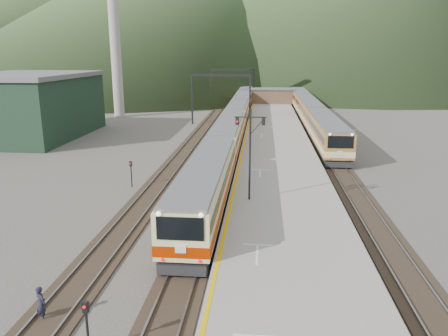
# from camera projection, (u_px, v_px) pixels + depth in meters

# --- Properties ---
(track_main) EXTENTS (2.60, 200.00, 0.23)m
(track_main) POSITION_uv_depth(u_px,v_px,m) (232.00, 142.00, 56.07)
(track_main) COLOR black
(track_main) RESTS_ON ground
(track_far) EXTENTS (2.60, 200.00, 0.23)m
(track_far) POSITION_uv_depth(u_px,v_px,m) (193.00, 142.00, 56.50)
(track_far) COLOR black
(track_far) RESTS_ON ground
(track_second) EXTENTS (2.60, 200.00, 0.23)m
(track_second) POSITION_uv_depth(u_px,v_px,m) (322.00, 144.00, 55.08)
(track_second) COLOR black
(track_second) RESTS_ON ground
(platform) EXTENTS (8.00, 100.00, 1.00)m
(platform) POSITION_uv_depth(u_px,v_px,m) (276.00, 143.00, 53.55)
(platform) COLOR gray
(platform) RESTS_ON ground
(gantry_near) EXTENTS (9.55, 0.25, 8.00)m
(gantry_near) POSITION_uv_depth(u_px,v_px,m) (221.00, 89.00, 69.36)
(gantry_near) COLOR black
(gantry_near) RESTS_ON ground
(gantry_far) EXTENTS (9.55, 0.25, 8.00)m
(gantry_far) POSITION_uv_depth(u_px,v_px,m) (232.00, 80.00, 93.43)
(gantry_far) COLOR black
(gantry_far) RESTS_ON ground
(warehouse) EXTENTS (14.50, 20.50, 8.60)m
(warehouse) POSITION_uv_depth(u_px,v_px,m) (28.00, 105.00, 59.34)
(warehouse) COLOR black
(warehouse) RESTS_ON ground
(smokestack) EXTENTS (1.80, 1.80, 30.00)m
(smokestack) POSITION_uv_depth(u_px,v_px,m) (114.00, 30.00, 75.35)
(smokestack) COLOR #9E998E
(smokestack) RESTS_ON ground
(station_shed) EXTENTS (9.40, 4.40, 3.10)m
(station_shed) POSITION_uv_depth(u_px,v_px,m) (271.00, 95.00, 91.54)
(station_shed) COLOR brown
(station_shed) RESTS_ON platform
(hill_a) EXTENTS (180.00, 180.00, 60.00)m
(hill_a) POSITION_uv_depth(u_px,v_px,m) (168.00, 10.00, 196.36)
(hill_a) COLOR #384B29
(hill_a) RESTS_ON ground
(hill_b) EXTENTS (220.00, 220.00, 75.00)m
(hill_b) POSITION_uv_depth(u_px,v_px,m) (316.00, 1.00, 226.91)
(hill_b) COLOR #384B29
(hill_b) RESTS_ON ground
(hill_d) EXTENTS (200.00, 200.00, 55.00)m
(hill_d) POSITION_uv_depth(u_px,v_px,m) (50.00, 24.00, 252.07)
(hill_d) COLOR #384B29
(hill_d) RESTS_ON ground
(main_train) EXTENTS (2.90, 99.48, 3.54)m
(main_train) POSITION_uv_depth(u_px,v_px,m) (238.00, 113.00, 69.55)
(main_train) COLOR beige
(main_train) RESTS_ON track_main
(second_train) EXTENTS (3.00, 61.55, 3.66)m
(second_train) POSITION_uv_depth(u_px,v_px,m) (309.00, 110.00, 72.13)
(second_train) COLOR #A86F30
(second_train) RESTS_ON track_second
(signal_mast) EXTENTS (2.20, 0.19, 6.54)m
(signal_mast) POSITION_uv_depth(u_px,v_px,m) (250.00, 145.00, 30.35)
(signal_mast) COLOR black
(signal_mast) RESTS_ON platform
(short_signal_a) EXTENTS (0.23, 0.17, 2.27)m
(short_signal_a) POSITION_uv_depth(u_px,v_px,m) (87.00, 321.00, 16.36)
(short_signal_a) COLOR black
(short_signal_a) RESTS_ON ground
(short_signal_b) EXTENTS (0.24, 0.19, 2.27)m
(short_signal_b) POSITION_uv_depth(u_px,v_px,m) (198.00, 157.00, 41.95)
(short_signal_b) COLOR black
(short_signal_b) RESTS_ON ground
(short_signal_c) EXTENTS (0.22, 0.16, 2.27)m
(short_signal_c) POSITION_uv_depth(u_px,v_px,m) (131.00, 170.00, 37.29)
(short_signal_c) COLOR black
(short_signal_c) RESTS_ON ground
(worker) EXTENTS (0.69, 0.64, 1.59)m
(worker) POSITION_uv_depth(u_px,v_px,m) (41.00, 303.00, 18.70)
(worker) COLOR black
(worker) RESTS_ON ground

